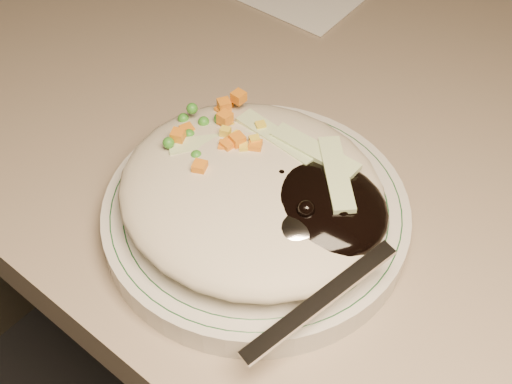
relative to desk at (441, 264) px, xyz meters
The scene contains 4 objects.
desk is the anchor object (origin of this frame).
plate 0.31m from the desk, 110.20° to the right, with size 0.22×0.22×0.02m, color silver.
plate_rim 0.31m from the desk, 110.20° to the right, with size 0.21×0.21×0.00m.
meal 0.33m from the desk, 109.09° to the right, with size 0.21×0.19×0.05m.
Camera 1 is at (0.14, 0.91, 1.15)m, focal length 50.00 mm.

